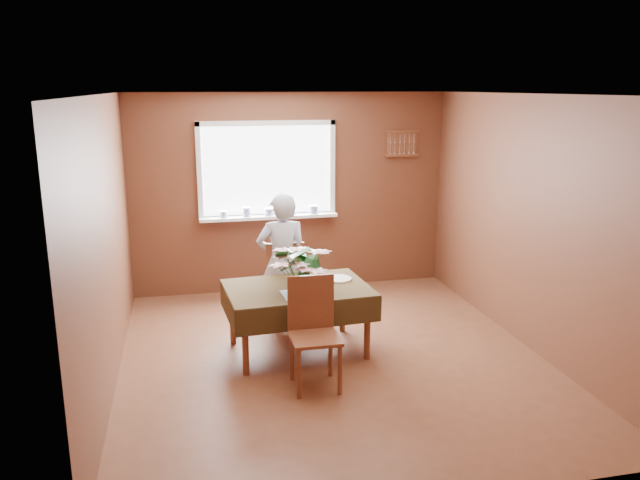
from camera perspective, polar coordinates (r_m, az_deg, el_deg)
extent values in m
plane|color=brown|center=(6.16, 1.13, -10.74)|extent=(4.50, 4.50, 0.00)
plane|color=white|center=(5.60, 1.25, 13.19)|extent=(4.50, 4.50, 0.00)
plane|color=brown|center=(7.92, -2.67, 4.30)|extent=(4.00, 0.00, 4.00)
plane|color=brown|center=(3.70, 9.51, -7.18)|extent=(4.00, 0.00, 4.00)
plane|color=brown|center=(5.64, -18.97, -0.40)|extent=(0.00, 4.50, 4.50)
plane|color=brown|center=(6.52, 18.54, 1.49)|extent=(0.00, 4.50, 4.50)
cube|color=white|center=(7.81, -4.86, 6.36)|extent=(1.60, 0.01, 1.10)
cube|color=white|center=(7.74, -4.93, 10.60)|extent=(1.72, 0.06, 0.06)
cube|color=white|center=(7.90, -4.76, 2.17)|extent=(1.72, 0.06, 0.06)
cube|color=white|center=(7.73, -10.98, 6.07)|extent=(0.06, 0.06, 1.22)
cube|color=white|center=(7.95, 1.13, 6.53)|extent=(0.06, 0.06, 1.22)
cube|color=white|center=(7.83, -4.69, 2.14)|extent=(1.72, 0.20, 0.04)
cylinder|color=white|center=(7.74, -8.81, 2.34)|extent=(0.09, 0.09, 0.08)
cylinder|color=white|center=(7.76, -6.74, 2.57)|extent=(0.11, 0.11, 0.12)
cylinder|color=white|center=(7.79, -4.68, 2.58)|extent=(0.12, 0.12, 0.09)
cylinder|color=white|center=(7.83, -2.64, 2.81)|extent=(0.10, 0.10, 0.13)
cylinder|color=white|center=(7.89, -0.62, 2.81)|extent=(0.11, 0.11, 0.10)
cube|color=brown|center=(8.19, 7.47, 8.75)|extent=(0.40, 0.03, 0.30)
cube|color=brown|center=(8.16, 7.54, 9.78)|extent=(0.44, 0.04, 0.03)
cube|color=brown|center=(8.19, 7.48, 7.69)|extent=(0.44, 0.04, 0.03)
cylinder|color=brown|center=(5.75, -6.85, -9.34)|extent=(0.06, 0.06, 0.62)
cylinder|color=brown|center=(6.04, 4.34, -8.10)|extent=(0.06, 0.06, 0.62)
cylinder|color=brown|center=(6.43, -8.01, -6.81)|extent=(0.06, 0.06, 0.62)
cylinder|color=brown|center=(6.69, 2.06, -5.84)|extent=(0.06, 0.06, 0.62)
cube|color=brown|center=(6.09, -2.06, -4.59)|extent=(1.38, 0.98, 0.04)
cube|color=black|center=(6.08, -2.06, -4.37)|extent=(1.44, 1.03, 0.01)
cube|color=black|center=(5.70, -0.85, -7.00)|extent=(1.37, 0.11, 0.25)
cube|color=black|center=(6.55, -3.10, -4.20)|extent=(1.37, 0.11, 0.25)
cube|color=black|center=(6.00, -8.45, -6.07)|extent=(0.08, 0.93, 0.25)
cube|color=black|center=(6.32, 4.00, -4.90)|extent=(0.08, 0.93, 0.25)
cube|color=#50A8E3|center=(5.88, -1.52, -4.93)|extent=(0.42, 0.32, 0.01)
cylinder|color=brown|center=(7.18, -2.03, -5.22)|extent=(0.04, 0.04, 0.44)
cylinder|color=brown|center=(7.15, -4.84, -5.35)|extent=(0.04, 0.04, 0.44)
cylinder|color=brown|center=(6.85, -1.67, -6.17)|extent=(0.04, 0.04, 0.44)
cylinder|color=brown|center=(6.82, -4.62, -6.31)|extent=(0.04, 0.04, 0.44)
cube|color=brown|center=(6.92, -3.31, -3.92)|extent=(0.43, 0.43, 0.03)
cube|color=brown|center=(6.66, -3.18, -2.30)|extent=(0.41, 0.06, 0.49)
cylinder|color=brown|center=(5.34, -1.96, -12.16)|extent=(0.04, 0.04, 0.44)
cylinder|color=brown|center=(5.41, 1.83, -11.82)|extent=(0.04, 0.04, 0.44)
cylinder|color=brown|center=(5.66, -2.60, -10.61)|extent=(0.04, 0.04, 0.44)
cylinder|color=brown|center=(5.72, 0.97, -10.32)|extent=(0.04, 0.04, 0.44)
cube|color=brown|center=(5.44, -0.45, -8.95)|extent=(0.42, 0.42, 0.03)
cube|color=brown|center=(5.52, -0.85, -5.69)|extent=(0.41, 0.03, 0.49)
imported|color=white|center=(6.64, -3.46, -2.05)|extent=(0.55, 0.37, 1.49)
cylinder|color=white|center=(5.85, -1.94, -4.41)|extent=(0.10, 0.10, 0.13)
cylinder|color=#33662D|center=(5.82, -1.95, -3.49)|extent=(0.06, 0.06, 0.09)
cylinder|color=white|center=(6.31, 1.69, -3.56)|extent=(0.28, 0.28, 0.01)
cube|color=silver|center=(5.92, 0.02, -4.71)|extent=(0.05, 0.23, 0.00)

